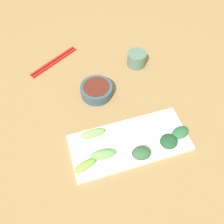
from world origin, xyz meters
The scene contains 11 objects.
tabletop centered at (0.00, 0.00, 0.01)m, with size 2.10×2.10×0.02m, color olive.
sauce_bowl centered at (-0.11, -0.03, 0.04)m, with size 0.12×0.12×0.04m.
serving_plate centered at (0.13, 0.02, 0.03)m, with size 0.17×0.39×0.01m, color white.
broccoli_leafy_0 centered at (0.18, 0.04, 0.05)m, with size 0.05×0.06×0.03m, color #2D5533.
broccoli_stalk_1 centered at (0.07, -0.09, 0.04)m, with size 0.03×0.08×0.03m, color #75BA57.
broccoli_stalk_2 centered at (0.17, -0.13, 0.04)m, with size 0.03×0.07×0.02m, color #759F3D.
broccoli_stalk_3 centered at (0.15, -0.07, 0.05)m, with size 0.03×0.08×0.03m, color #63A74E.
broccoli_leafy_4 centered at (0.17, 0.14, 0.04)m, with size 0.05×0.06×0.03m, color #1B4626.
broccoli_leafy_5 centered at (0.15, 0.19, 0.04)m, with size 0.04×0.06×0.02m, color #275D34.
chopsticks centered at (-0.32, -0.15, 0.02)m, with size 0.14×0.21×0.01m.
tea_cup centered at (-0.21, 0.17, 0.05)m, with size 0.08×0.08×0.06m, color #4D6D5C.
Camera 1 is at (0.43, -0.13, 0.69)m, focal length 36.46 mm.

